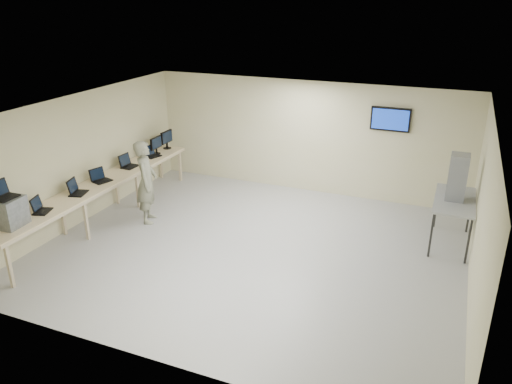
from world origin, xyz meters
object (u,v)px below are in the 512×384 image
at_px(workbench, 101,186).
at_px(side_table, 455,202).
at_px(equipment_box, 9,212).
at_px(soldier, 147,182).

relative_size(workbench, side_table, 3.68).
bearing_deg(equipment_box, side_table, 24.60).
bearing_deg(workbench, equipment_box, -91.52).
bearing_deg(side_table, soldier, -167.60).
bearing_deg(soldier, workbench, 87.04).
bearing_deg(workbench, side_table, 13.56).
relative_size(soldier, side_table, 1.13).
xyz_separation_m(equipment_box, side_table, (7.25, 4.09, -0.25)).
relative_size(workbench, equipment_box, 11.43).
height_order(equipment_box, soldier, soldier).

